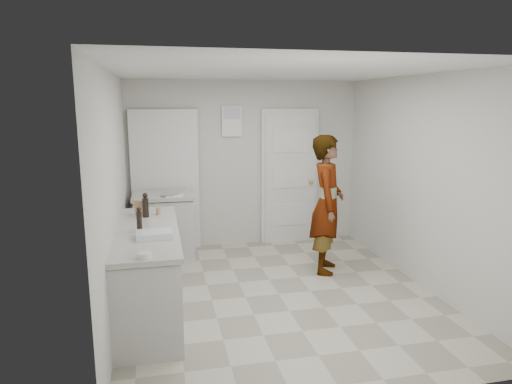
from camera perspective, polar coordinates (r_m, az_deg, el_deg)
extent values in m
plane|color=gray|center=(5.41, 2.83, -12.62)|extent=(4.00, 4.00, 0.00)
plane|color=beige|center=(6.96, -1.40, 3.50)|extent=(3.50, 0.00, 3.50)
plane|color=beige|center=(3.21, 12.50, -6.06)|extent=(3.50, 0.00, 3.50)
plane|color=beige|center=(4.88, -17.26, -0.35)|extent=(0.00, 4.00, 4.00)
plane|color=beige|center=(5.75, 20.04, 1.17)|extent=(0.00, 4.00, 4.00)
plane|color=silver|center=(4.96, 3.12, 14.83)|extent=(4.00, 4.00, 0.00)
cube|color=silver|center=(7.10, 4.28, 1.59)|extent=(0.80, 0.05, 2.00)
cube|color=white|center=(7.12, 4.21, 1.86)|extent=(0.90, 0.04, 2.10)
sphere|color=tan|center=(7.16, 6.92, 1.21)|extent=(0.07, 0.07, 0.07)
cube|color=white|center=(6.84, -3.04, 8.82)|extent=(0.30, 0.02, 0.45)
cube|color=black|center=(6.84, -11.25, 1.20)|extent=(0.90, 0.05, 2.04)
cube|color=white|center=(6.81, -11.25, 1.24)|extent=(0.98, 0.02, 2.10)
cube|color=silver|center=(4.90, -13.33, -10.11)|extent=(0.60, 1.90, 0.86)
cube|color=black|center=(5.05, -13.13, -14.23)|extent=(0.56, 1.86, 0.08)
cube|color=#BCB8AC|center=(4.75, -13.59, -4.82)|extent=(0.64, 1.96, 0.05)
cube|color=silver|center=(6.56, -11.40, -4.52)|extent=(0.80, 0.55, 0.86)
cube|color=black|center=(6.68, -11.27, -7.74)|extent=(0.75, 0.54, 0.08)
cube|color=#BCB8AC|center=(6.45, -11.56, -0.50)|extent=(0.84, 0.61, 0.05)
imported|color=silver|center=(5.92, 8.88, -1.54)|extent=(0.65, 0.77, 1.78)
cube|color=#A67F53|center=(5.31, -14.36, -1.90)|extent=(0.11, 0.06, 0.17)
cylinder|color=tan|center=(5.30, -12.10, -2.32)|extent=(0.06, 0.06, 0.09)
cylinder|color=black|center=(5.21, -13.63, -1.90)|extent=(0.07, 0.07, 0.22)
sphere|color=black|center=(5.18, -13.70, -0.42)|extent=(0.06, 0.06, 0.06)
cylinder|color=black|center=(4.67, -14.38, -3.56)|extent=(0.05, 0.05, 0.20)
sphere|color=black|center=(4.64, -14.46, -2.10)|extent=(0.05, 0.05, 0.05)
cube|color=silver|center=(4.43, -12.58, -5.20)|extent=(0.35, 0.25, 0.06)
cube|color=white|center=(4.43, -12.57, -5.29)|extent=(0.30, 0.21, 0.04)
cylinder|color=silver|center=(3.89, -13.78, -7.70)|extent=(0.11, 0.11, 0.04)
sphere|color=white|center=(3.89, -14.08, -7.75)|extent=(0.04, 0.04, 0.04)
sphere|color=white|center=(3.90, -13.48, -7.64)|extent=(0.04, 0.04, 0.04)
cube|color=white|center=(6.31, -10.11, -0.44)|extent=(0.26, 0.32, 0.01)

